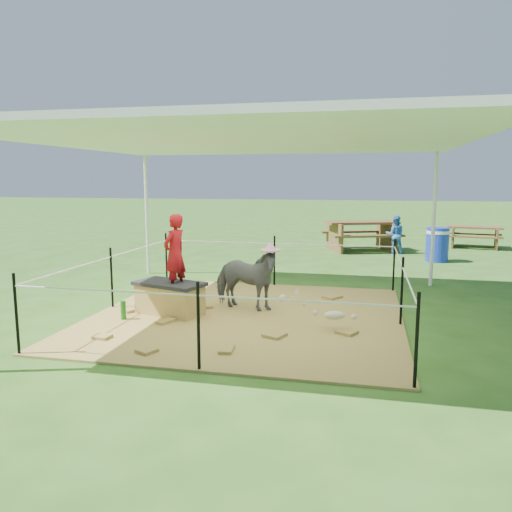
% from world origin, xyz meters
% --- Properties ---
extents(ground, '(90.00, 90.00, 0.00)m').
position_xyz_m(ground, '(0.00, 0.00, 0.00)').
color(ground, '#2D5919').
rests_on(ground, ground).
extents(hay_patch, '(4.60, 4.60, 0.03)m').
position_xyz_m(hay_patch, '(0.00, 0.00, 0.01)').
color(hay_patch, brown).
rests_on(hay_patch, ground).
extents(canopy_tent, '(6.30, 6.30, 2.90)m').
position_xyz_m(canopy_tent, '(0.00, 0.00, 2.69)').
color(canopy_tent, silver).
rests_on(canopy_tent, ground).
extents(rope_fence, '(4.54, 4.54, 1.00)m').
position_xyz_m(rope_fence, '(0.00, -0.00, 0.64)').
color(rope_fence, black).
rests_on(rope_fence, ground).
extents(straw_bale, '(1.10, 0.77, 0.44)m').
position_xyz_m(straw_bale, '(-1.18, -0.18, 0.25)').
color(straw_bale, '#AB823E').
rests_on(straw_bale, hay_patch).
extents(dark_cloth, '(1.18, 0.84, 0.06)m').
position_xyz_m(dark_cloth, '(-1.18, -0.18, 0.50)').
color(dark_cloth, black).
rests_on(dark_cloth, straw_bale).
extents(woman, '(0.40, 0.50, 1.19)m').
position_xyz_m(woman, '(-1.08, -0.18, 1.07)').
color(woman, '#A51017').
rests_on(woman, straw_bale).
extents(green_bottle, '(0.10, 0.10, 0.28)m').
position_xyz_m(green_bottle, '(-1.73, -0.63, 0.17)').
color(green_bottle, '#176717').
rests_on(green_bottle, hay_patch).
extents(pony, '(1.26, 0.79, 0.98)m').
position_xyz_m(pony, '(-0.11, 0.31, 0.52)').
color(pony, '#4C4C51').
rests_on(pony, hay_patch).
extents(pink_hat, '(0.31, 0.31, 0.14)m').
position_xyz_m(pink_hat, '(-0.11, 0.31, 1.09)').
color(pink_hat, pink).
rests_on(pink_hat, pony).
extents(foal, '(0.93, 0.64, 0.47)m').
position_xyz_m(foal, '(1.34, -0.50, 0.27)').
color(foal, beige).
rests_on(foal, hay_patch).
extents(trash_barrel, '(0.58, 0.58, 0.87)m').
position_xyz_m(trash_barrel, '(3.51, 6.13, 0.43)').
color(trash_barrel, '#1832B7').
rests_on(trash_barrel, ground).
extents(picnic_table_near, '(2.47, 2.14, 0.86)m').
position_xyz_m(picnic_table_near, '(1.57, 7.78, 0.43)').
color(picnic_table_near, brown).
rests_on(picnic_table_near, ground).
extents(picnic_table_far, '(1.75, 1.39, 0.65)m').
position_xyz_m(picnic_table_far, '(4.98, 9.17, 0.33)').
color(picnic_table_far, brown).
rests_on(picnic_table_far, ground).
extents(distant_person, '(0.54, 0.42, 1.07)m').
position_xyz_m(distant_person, '(2.53, 7.35, 0.54)').
color(distant_person, '#3671CC').
rests_on(distant_person, ground).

